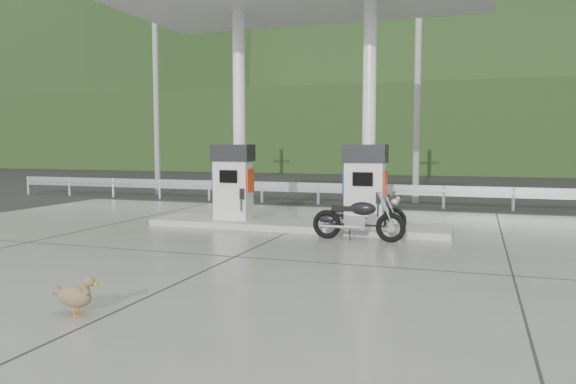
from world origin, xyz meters
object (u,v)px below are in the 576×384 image
(duck, at_px, (75,297))
(motorcycle_right, at_px, (366,214))
(gas_pump_right, at_px, (365,185))
(motorcycle_left, at_px, (358,219))
(gas_pump_left, at_px, (233,182))

(duck, bearing_deg, motorcycle_right, 78.48)
(gas_pump_right, xyz_separation_m, duck, (-1.98, -7.14, -0.85))
(motorcycle_right, bearing_deg, duck, -109.21)
(motorcycle_left, bearing_deg, motorcycle_right, 94.64)
(duck, bearing_deg, gas_pump_right, 78.50)
(motorcycle_left, xyz_separation_m, motorcycle_right, (-0.06, 1.20, -0.03))
(gas_pump_left, xyz_separation_m, gas_pump_right, (3.20, 0.00, 0.00))
(gas_pump_left, xyz_separation_m, motorcycle_left, (3.28, -1.13, -0.62))
(gas_pump_left, relative_size, motorcycle_right, 1.08)
(gas_pump_right, xyz_separation_m, motorcycle_left, (0.08, -1.13, -0.62))
(motorcycle_right, xyz_separation_m, duck, (-2.00, -7.21, -0.19))
(gas_pump_right, height_order, motorcycle_right, gas_pump_right)
(gas_pump_right, relative_size, motorcycle_left, 1.00)
(motorcycle_left, height_order, duck, motorcycle_left)
(gas_pump_right, bearing_deg, gas_pump_left, 180.00)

